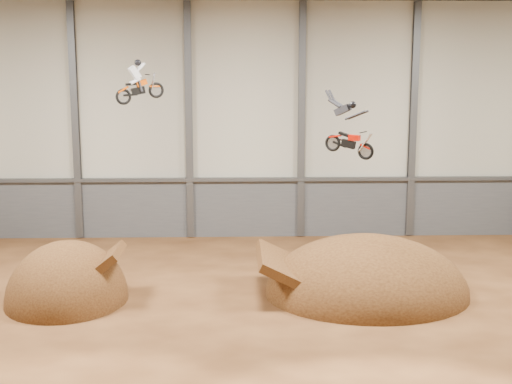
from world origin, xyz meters
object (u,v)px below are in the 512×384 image
(landing_ramp, at_px, (366,294))
(fmx_rider_b, at_px, (348,125))
(takeoff_ramp, at_px, (68,300))
(fmx_rider_a, at_px, (141,79))

(landing_ramp, relative_size, fmx_rider_b, 3.20)
(takeoff_ramp, height_order, fmx_rider_a, fmx_rider_a)
(fmx_rider_a, bearing_deg, landing_ramp, -32.16)
(fmx_rider_a, height_order, fmx_rider_b, fmx_rider_a)
(landing_ramp, relative_size, fmx_rider_a, 4.12)
(takeoff_ramp, distance_m, fmx_rider_b, 14.64)
(fmx_rider_b, bearing_deg, fmx_rider_a, -170.32)
(fmx_rider_a, xyz_separation_m, fmx_rider_b, (8.98, -3.83, -1.82))
(takeoff_ramp, bearing_deg, landing_ramp, 2.34)
(takeoff_ramp, relative_size, fmx_rider_b, 2.13)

